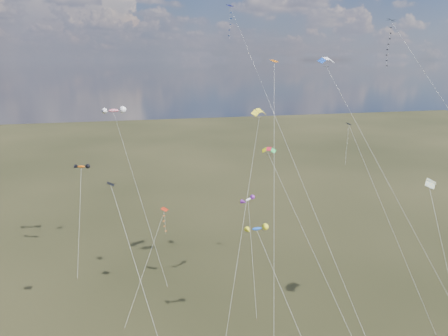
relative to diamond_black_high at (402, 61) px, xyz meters
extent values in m
cube|color=black|center=(-1.18, 1.59, 5.33)|extent=(1.36, 1.35, 0.38)
cube|color=#0B0C48|center=(-20.81, 12.14, 7.83)|extent=(1.21, 1.19, 0.34)
cylinder|color=silver|center=(-16.00, -2.82, -12.62)|extent=(9.65, 29.96, 40.91)
cube|color=black|center=(-38.90, 0.97, -14.78)|extent=(0.86, 0.95, 0.44)
cylinder|color=silver|center=(-36.11, -6.49, -23.92)|extent=(5.61, 14.94, 18.30)
cube|color=#AB250E|center=(-32.01, 5.77, -20.56)|extent=(1.20, 1.22, 0.35)
cylinder|color=silver|center=(-35.21, 1.43, -26.81)|extent=(6.43, 8.71, 12.52)
cube|color=#332316|center=(-38.41, -2.91, -33.00)|extent=(0.10, 0.10, 0.12)
cube|color=#071248|center=(-3.46, 6.23, -9.32)|extent=(0.80, 0.84, 0.32)
cylinder|color=silver|center=(-1.99, -3.52, -21.19)|extent=(2.97, 19.51, 23.76)
cube|color=#332316|center=(-0.52, -13.27, -33.00)|extent=(0.10, 0.10, 0.12)
cube|color=#E16505|center=(-17.90, 0.73, 0.02)|extent=(1.12, 1.10, 0.31)
cylinder|color=silver|center=(-20.73, -8.39, -16.52)|extent=(5.68, 18.27, 33.09)
cylinder|color=silver|center=(-21.61, 0.64, -20.13)|extent=(9.19, 16.48, 25.89)
cylinder|color=silver|center=(-3.12, -5.85, -16.37)|extent=(13.12, 17.15, 33.39)
cylinder|color=silver|center=(-15.05, -7.29, -22.24)|extent=(6.14, 16.92, 21.67)
ellipsoid|color=#D25308|center=(-44.75, 21.97, -17.63)|extent=(2.71, 1.57, 0.92)
cylinder|color=silver|center=(-45.18, 16.59, -25.35)|extent=(0.89, 10.78, 15.45)
cube|color=#332316|center=(-45.61, 11.21, -33.00)|extent=(0.10, 0.10, 0.12)
ellipsoid|color=silver|center=(-19.59, 5.41, -19.96)|extent=(2.42, 2.15, 0.83)
cylinder|color=silver|center=(-20.45, 0.23, -26.51)|extent=(1.74, 10.38, 13.12)
cube|color=#332316|center=(-21.30, -4.95, -33.00)|extent=(0.10, 0.10, 0.12)
ellipsoid|color=red|center=(-38.69, 22.04, -8.16)|extent=(3.43, 1.35, 1.32)
cylinder|color=silver|center=(-35.35, 13.76, -20.61)|extent=(6.71, 16.59, 24.92)
cube|color=#332316|center=(-32.01, 5.48, -33.00)|extent=(0.10, 0.10, 0.12)
ellipsoid|color=#134AB5|center=(-21.62, -5.02, -20.00)|extent=(2.58, 1.17, 0.98)
cylinder|color=silver|center=(-19.50, -8.70, -26.53)|extent=(4.26, 7.39, 13.07)
camera|label=1|loc=(-36.13, -48.43, 0.12)|focal=32.00mm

